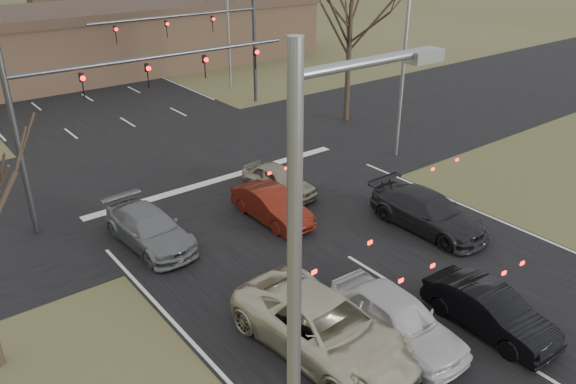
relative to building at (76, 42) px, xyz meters
The scene contains 15 objects.
ground 38.15m from the building, 93.01° to the right, with size 360.00×360.00×0.00m, color #494C28.
road_cross 23.24m from the building, 94.97° to the right, with size 200.00×14.00×0.02m, color black.
building is the anchor object (origin of this frame).
mast_arm_near 26.14m from the building, 106.13° to the right, with size 12.12×0.24×8.00m.
mast_arm_far 15.75m from the building, 74.42° to the right, with size 11.12×0.24×8.00m.
streetlight_left 43.47m from the building, 104.45° to the right, with size 2.34×0.25×10.00m.
streetlight_right_near 28.97m from the building, 76.31° to the right, with size 2.34×0.25×10.00m.
streetlight_right_far 13.53m from the building, 56.35° to the right, with size 2.34×0.25×10.00m.
car_silver_suv 37.61m from the building, 99.19° to the right, with size 2.69×5.84×1.62m, color beige.
car_white_sedan 38.31m from the building, 96.11° to the right, with size 1.82×4.53×1.54m, color silver.
car_black_hatch 39.48m from the building, 92.18° to the right, with size 1.44×4.14×1.36m, color black.
car_charcoal_sedan 34.31m from the building, 86.65° to the right, with size 2.06×5.07×1.47m, color black.
car_grey_ahead 29.56m from the building, 104.36° to the right, with size 1.91×4.71×1.37m, color slate.
car_red_ahead 29.99m from the building, 94.79° to the right, with size 1.42×4.07×1.34m, color #52150B.
car_silver_ahead 28.04m from the building, 91.50° to the right, with size 1.56×3.88×1.32m, color gray.
Camera 1 is at (-12.54, -8.44, 10.97)m, focal length 35.00 mm.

